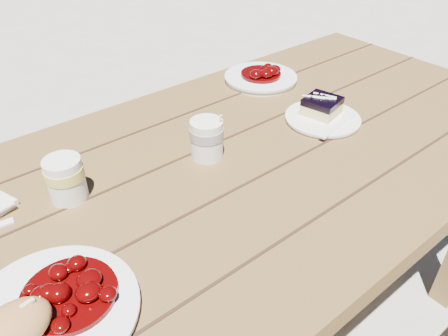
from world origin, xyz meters
TOP-DOWN VIEW (x-y plane):
  - picnic_table at (0.00, -0.00)m, footprint 2.00×1.55m
  - main_plate at (-0.31, -0.14)m, footprint 0.25×0.25m
  - goulash_stew at (-0.28, -0.13)m, footprint 0.14×0.14m
  - bread_roll at (-0.36, -0.16)m, footprint 0.12×0.09m
  - dessert_plate at (0.44, -0.01)m, footprint 0.18×0.18m
  - blueberry_cake at (0.45, 0.01)m, footprint 0.10×0.10m
  - fork_dessert at (0.42, -0.06)m, footprint 0.16×0.05m
  - coffee_cup at (0.12, 0.05)m, footprint 0.07×0.07m
  - second_plate at (0.48, 0.27)m, footprint 0.21×0.21m
  - second_stew at (0.48, 0.27)m, footprint 0.12×0.12m
  - second_cup at (-0.18, 0.11)m, footprint 0.07×0.07m

SIDE VIEW (x-z plane):
  - picnic_table at x=0.00m, z-range 0.21..0.96m
  - dessert_plate at x=0.44m, z-range 0.75..0.76m
  - main_plate at x=-0.31m, z-range 0.75..0.77m
  - second_plate at x=0.48m, z-range 0.75..0.77m
  - fork_dessert at x=0.42m, z-range 0.76..0.76m
  - blueberry_cake at x=0.45m, z-range 0.76..0.81m
  - goulash_stew at x=-0.28m, z-range 0.77..0.81m
  - second_stew at x=0.48m, z-range 0.77..0.81m
  - coffee_cup at x=0.12m, z-range 0.75..0.84m
  - second_cup at x=-0.18m, z-range 0.75..0.84m
  - bread_roll at x=-0.36m, z-range 0.77..0.82m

